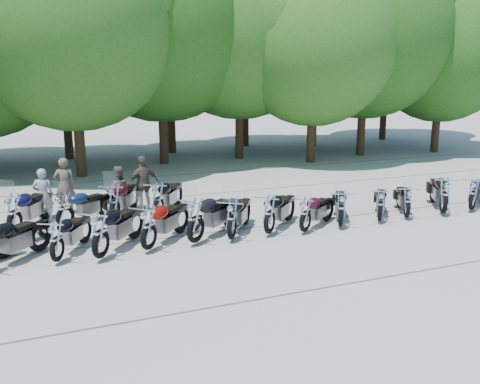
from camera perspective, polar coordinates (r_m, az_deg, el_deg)
name	(u,v)px	position (r m, az deg, el deg)	size (l,w,h in m)	color
ground	(261,245)	(13.38, 2.38, -5.95)	(90.00, 90.00, 0.00)	gray
tree_3	(71,25)	(22.92, -18.43, 17.37)	(8.70, 8.70, 10.67)	#3A2614
tree_4	(160,24)	(25.39, -9.01, 18.09)	(9.13, 9.13, 11.20)	#3A2614
tree_5	(239,29)	(26.70, -0.07, 17.86)	(9.04, 9.04, 11.10)	#3A2614
tree_6	(314,43)	(25.77, 8.32, 16.20)	(8.00, 8.00, 9.82)	#3A2614
tree_7	(366,34)	(28.57, 14.00, 16.81)	(8.79, 8.79, 10.79)	#3A2614
tree_8	(442,53)	(30.98, 21.77, 14.27)	(7.53, 7.53, 9.25)	#3A2614
tree_11	(62,51)	(28.03, -19.40, 14.71)	(7.56, 7.56, 9.28)	#3A2614
tree_12	(169,48)	(28.90, -7.96, 15.69)	(7.88, 7.88, 9.67)	#3A2614
tree_13	(245,45)	(31.39, 0.61, 16.17)	(8.31, 8.31, 10.20)	#3A2614
tree_14	(316,49)	(31.89, 8.50, 15.61)	(8.02, 8.02, 9.84)	#3A2614
tree_15	(389,32)	(36.02, 16.36, 16.85)	(9.67, 9.67, 11.86)	#3A2614
motorcycle_2	(56,239)	(12.67, -19.92, -5.02)	(0.64, 2.12, 1.20)	black
motorcycle_3	(100,233)	(12.52, -15.45, -4.42)	(0.75, 2.47, 1.40)	black
motorcycle_4	(148,226)	(12.86, -10.25, -3.79)	(0.73, 2.40, 1.35)	#790A04
motorcycle_5	(195,219)	(13.21, -5.02, -3.01)	(0.77, 2.52, 1.42)	black
motorcycle_6	(232,218)	(13.46, -0.92, -2.93)	(0.70, 2.29, 1.30)	black
motorcycle_7	(270,213)	(13.94, 3.35, -2.37)	(0.70, 2.31, 1.31)	black
motorcycle_8	(306,213)	(14.23, 7.37, -2.37)	(0.64, 2.11, 1.19)	#370717
motorcycle_9	(341,208)	(14.87, 11.28, -1.73)	(0.67, 2.21, 1.25)	black
motorcycle_10	(380,204)	(15.72, 15.50, -1.29)	(0.63, 2.08, 1.18)	black
motorcycle_11	(407,201)	(16.35, 18.28, -0.96)	(0.62, 2.05, 1.16)	black
motorcycle_12	(444,194)	(17.15, 21.96, -0.22)	(0.75, 2.46, 1.39)	black
motorcycle_13	(473,193)	(18.00, 24.72, -0.12)	(0.67, 2.21, 1.25)	#0D123B
motorcycle_14	(14,213)	(15.09, -24.06, -2.14)	(0.75, 2.46, 1.39)	black
motorcycle_15	(65,209)	(15.36, -19.09, -1.77)	(0.66, 2.18, 1.23)	#0D1F3B
motorcycle_16	(114,202)	(15.45, -13.93, -1.05)	(0.74, 2.45, 1.38)	#370710
motorcycle_17	(158,199)	(15.56, -9.16, -0.81)	(0.72, 2.37, 1.34)	black
rider_0	(43,195)	(16.31, -21.22, -0.35)	(0.60, 0.39, 1.65)	gray
rider_1	(118,191)	(16.27, -13.53, 0.07)	(0.78, 0.61, 1.60)	brown
rider_2	(144,184)	(16.70, -10.76, 0.93)	(1.07, 0.45, 1.82)	#4D4137
rider_3	(65,186)	(17.05, -19.08, 0.67)	(0.66, 0.43, 1.81)	brown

